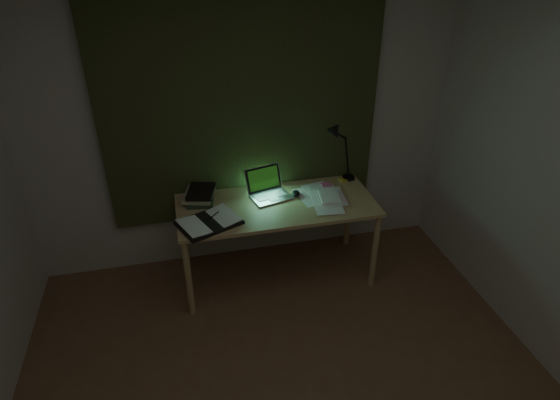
% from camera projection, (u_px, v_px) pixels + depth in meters
% --- Properties ---
extents(wall_back, '(3.50, 0.00, 2.50)m').
position_uv_depth(wall_back, '(243.00, 123.00, 3.76)').
color(wall_back, beige).
rests_on(wall_back, ground).
extents(curtain, '(2.20, 0.06, 2.00)m').
position_uv_depth(curtain, '(242.00, 101.00, 3.62)').
color(curtain, '#2F361B').
rests_on(curtain, wall_back).
extents(desk, '(1.57, 0.69, 0.72)m').
position_uv_depth(desk, '(277.00, 241.00, 3.89)').
color(desk, tan).
rests_on(desk, floor).
extents(laptop, '(0.39, 0.41, 0.22)m').
position_uv_depth(laptop, '(271.00, 186.00, 3.73)').
color(laptop, silver).
rests_on(laptop, desk).
extents(open_textbook, '(0.52, 0.45, 0.04)m').
position_uv_depth(open_textbook, '(209.00, 222.00, 3.44)').
color(open_textbook, white).
rests_on(open_textbook, desk).
extents(book_stack, '(0.26, 0.30, 0.11)m').
position_uv_depth(book_stack, '(200.00, 195.00, 3.72)').
color(book_stack, white).
rests_on(book_stack, desk).
extents(loose_papers, '(0.41, 0.43, 0.02)m').
position_uv_depth(loose_papers, '(322.00, 196.00, 3.79)').
color(loose_papers, white).
rests_on(loose_papers, desk).
extents(mouse, '(0.09, 0.12, 0.04)m').
position_uv_depth(mouse, '(296.00, 194.00, 3.81)').
color(mouse, black).
rests_on(mouse, desk).
extents(sticky_yellow, '(0.08, 0.08, 0.01)m').
position_uv_depth(sticky_yellow, '(343.00, 180.00, 4.04)').
color(sticky_yellow, gold).
rests_on(sticky_yellow, desk).
extents(sticky_pink, '(0.08, 0.08, 0.02)m').
position_uv_depth(sticky_pink, '(326.00, 185.00, 3.96)').
color(sticky_pink, pink).
rests_on(sticky_pink, desk).
extents(desk_lamp, '(0.46, 0.40, 0.59)m').
position_uv_depth(desk_lamp, '(351.00, 147.00, 3.93)').
color(desk_lamp, black).
rests_on(desk_lamp, desk).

